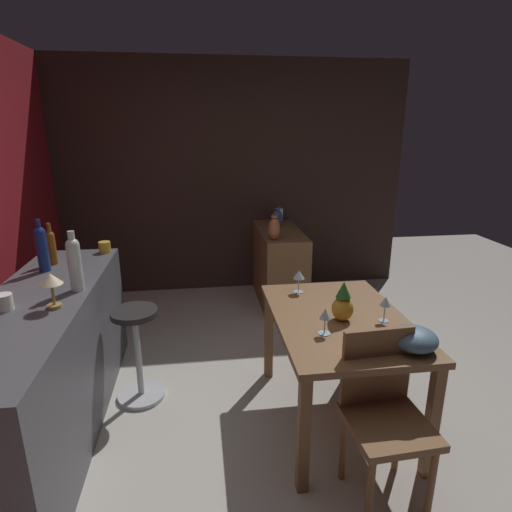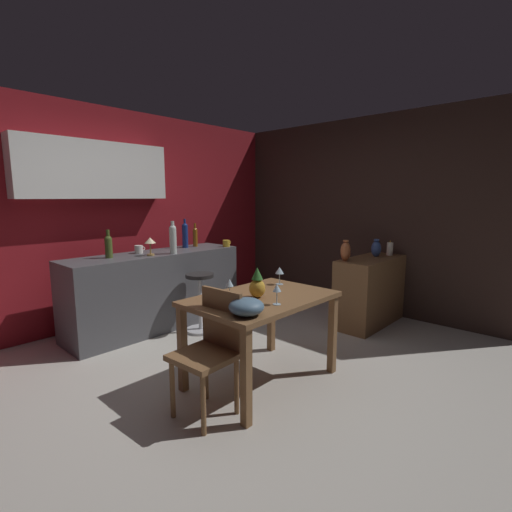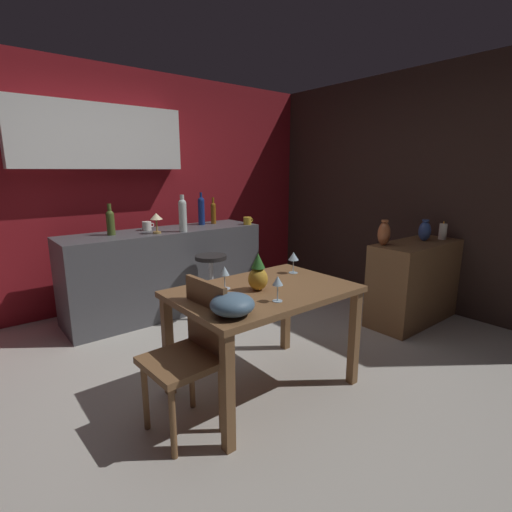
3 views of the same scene
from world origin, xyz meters
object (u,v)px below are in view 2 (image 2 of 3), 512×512
pillar_candle_tall (390,249)px  vase_ceramic_blue (376,249)px  vase_copper (346,251)px  counter_lamp (150,242)px  fruit_bowl (246,307)px  wine_bottle_amber (195,236)px  wine_bottle_olive (109,245)px  wine_glass_center (280,271)px  wine_bottle_clear (173,238)px  cup_white (139,249)px  wine_glass_left (230,284)px  wine_bottle_cobalt (185,234)px  bar_stool (200,301)px  cup_mustard (226,243)px  wine_glass_right (277,289)px  pineapple_centerpiece (257,285)px  chair_near_window (211,347)px  dining_table (261,308)px  sideboard_cabinet (371,291)px

pillar_candle_tall → vase_ceramic_blue: size_ratio=0.87×
vase_copper → counter_lamp: bearing=135.9°
fruit_bowl → pillar_candle_tall: pillar_candle_tall is taller
wine_bottle_amber → wine_bottle_olive: bearing=-177.1°
wine_glass_center → fruit_bowl: bearing=-154.5°
wine_bottle_clear → cup_white: (-0.25, 0.32, -0.14)m
wine_glass_left → wine_bottle_cobalt: bearing=63.4°
wine_glass_left → cup_white: bearing=82.9°
wine_glass_center → bar_stool: bearing=91.5°
bar_stool → wine_glass_left: wine_glass_left is taller
bar_stool → cup_mustard: (0.70, 0.30, 0.58)m
bar_stool → wine_glass_right: 1.71m
cup_mustard → wine_bottle_olive: bearing=170.4°
bar_stool → wine_bottle_cobalt: wine_bottle_cobalt is taller
pineapple_centerpiece → wine_bottle_amber: wine_bottle_amber is taller
wine_bottle_cobalt → counter_lamp: bearing=-158.4°
wine_bottle_clear → vase_ceramic_blue: 2.46m
wine_bottle_amber → pineapple_centerpiece: bearing=-114.7°
wine_bottle_olive → vase_copper: (1.97, -1.74, -0.10)m
wine_bottle_olive → cup_white: bearing=9.8°
pillar_candle_tall → vase_ceramic_blue: bearing=162.5°
counter_lamp → vase_ceramic_blue: size_ratio=0.94×
chair_near_window → wine_glass_left: bearing=28.4°
dining_table → wine_glass_left: size_ratio=7.65×
chair_near_window → wine_glass_right: bearing=-21.9°
cup_mustard → cup_white: size_ratio=0.99×
wine_bottle_cobalt → pillar_candle_tall: bearing=-50.3°
bar_stool → chair_near_window: bearing=-126.2°
wine_bottle_olive → pillar_candle_tall: wine_bottle_olive is taller
wine_glass_left → wine_glass_center: size_ratio=0.95×
vase_copper → bar_stool: bearing=135.2°
counter_lamp → vase_copper: (1.59, -1.54, -0.12)m
chair_near_window → wine_bottle_amber: 2.49m
cup_white → vase_copper: 2.40m
wine_glass_right → wine_bottle_amber: wine_bottle_amber is taller
dining_table → bar_stool: 1.40m
counter_lamp → pillar_candle_tall: bearing=-36.6°
sideboard_cabinet → cup_white: size_ratio=8.57×
wine_glass_left → pineapple_centerpiece: 0.22m
cup_mustard → vase_copper: vase_copper is taller
wine_bottle_clear → vase_ceramic_blue: bearing=-41.0°
wine_glass_right → wine_bottle_amber: size_ratio=0.52×
bar_stool → wine_glass_left: 1.39m
wine_bottle_clear → vase_copper: (1.33, -1.48, -0.15)m
sideboard_cabinet → fruit_bowl: fruit_bowl is taller
bar_stool → pillar_candle_tall: 2.45m
wine_bottle_clear → counter_lamp: (-0.26, 0.06, -0.03)m
wine_bottle_cobalt → pillar_candle_tall: wine_bottle_cobalt is taller
dining_table → fruit_bowl: bearing=-149.8°
pineapple_centerpiece → wine_bottle_amber: bearing=65.3°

